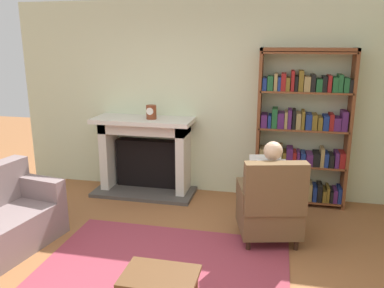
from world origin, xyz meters
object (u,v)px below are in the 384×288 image
bookshelf (303,132)px  armchair_reading (270,206)px  mantel_clock (151,112)px  seated_reader (269,185)px  side_table (160,284)px  fireplace (146,153)px

bookshelf → armchair_reading: bookshelf is taller
mantel_clock → bookshelf: bearing=3.8°
bookshelf → seated_reader: (-0.38, -1.09, -0.37)m
mantel_clock → side_table: (0.92, -2.64, -0.80)m
bookshelf → armchair_reading: (-0.35, -1.21, -0.57)m
fireplace → bookshelf: bearing=0.9°
fireplace → side_table: fireplace is taller
fireplace → seated_reader: 2.07m
mantel_clock → bookshelf: 2.05m
armchair_reading → seated_reader: (-0.03, 0.11, 0.20)m
armchair_reading → seated_reader: seated_reader is taller
armchair_reading → side_table: bearing=50.3°
armchair_reading → mantel_clock: bearing=-46.4°
mantel_clock → armchair_reading: 2.14m
fireplace → armchair_reading: bearing=-32.9°
mantel_clock → armchair_reading: size_ratio=0.20×
seated_reader → side_table: 1.85m
fireplace → bookshelf: (2.16, 0.03, 0.41)m
side_table → fireplace: bearing=110.9°
fireplace → side_table: 2.94m
bookshelf → side_table: bearing=-111.9°
fireplace → mantel_clock: mantel_clock is taller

